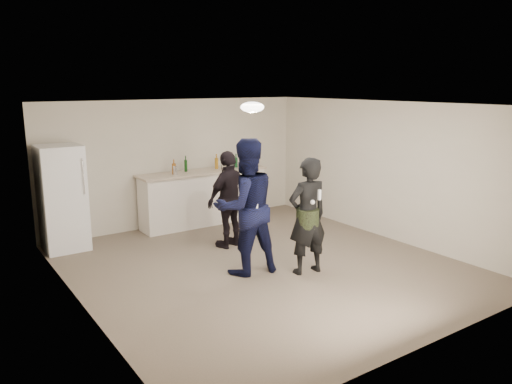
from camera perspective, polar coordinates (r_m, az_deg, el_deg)
floor at (r=7.92m, az=0.83°, el=-8.41°), size 6.00×6.00×0.00m
ceiling at (r=7.41m, az=0.89°, el=9.97°), size 6.00×6.00×0.00m
wall_back at (r=10.13m, az=-8.99°, el=3.35°), size 6.00×0.00×6.00m
wall_front at (r=5.47m, az=19.33°, el=-4.89°), size 6.00×0.00×6.00m
wall_left at (r=6.43m, az=-19.63°, el=-2.40°), size 0.00×6.00×6.00m
wall_right at (r=9.40m, az=14.70°, el=2.40°), size 0.00×6.00×6.00m
counter at (r=10.16m, az=-5.98°, el=-0.71°), size 2.60×0.56×1.05m
counter_top at (r=10.05m, az=-6.04°, el=2.32°), size 2.68×0.64×0.04m
fridge at (r=9.06m, az=-21.28°, el=-0.65°), size 0.70×0.70×1.80m
fridge_handle at (r=8.70m, az=-19.13°, el=1.68°), size 0.02×0.02×0.60m
ceiling_dome at (r=7.66m, az=-0.43°, el=9.68°), size 0.36×0.36×0.16m
shaker at (r=9.68m, az=-9.20°, el=2.48°), size 0.08×0.08×0.17m
man at (r=7.37m, az=-1.20°, el=-1.72°), size 1.07×0.88×2.03m
woman at (r=7.43m, az=5.91°, el=-2.77°), size 0.68×0.49×1.76m
camo_shorts at (r=7.43m, az=5.91°, el=-2.98°), size 0.34×0.34×0.28m
spectator at (r=8.61m, az=-3.05°, el=-0.85°), size 1.06×0.65×1.69m
remote_man at (r=7.13m, az=0.03°, el=-1.91°), size 0.04×0.04×0.15m
nunchuk_man at (r=7.24m, az=0.68°, el=-2.27°), size 0.07×0.07×0.07m
remote_woman at (r=7.16m, az=7.27°, el=-0.32°), size 0.04×0.04×0.15m
nunchuk_woman at (r=7.14m, az=6.48°, el=-1.16°), size 0.07×0.07×0.07m
bottle_cluster at (r=10.10m, az=-5.53°, el=3.10°), size 1.49×0.22×0.23m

